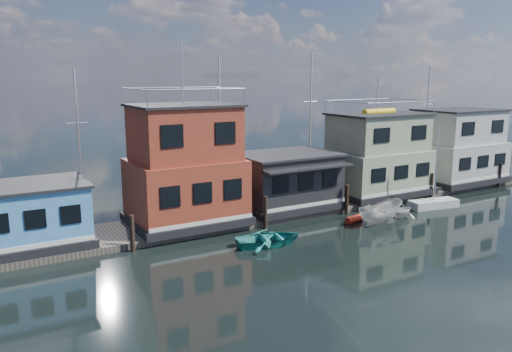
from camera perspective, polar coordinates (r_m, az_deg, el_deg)
ground at (r=29.33m, az=17.47°, el=-9.19°), size 160.00×160.00×0.00m
dock at (r=37.93m, az=4.06°, el=-3.69°), size 48.00×5.00×0.40m
houseboat_blue at (r=31.39m, az=-24.33°, el=-4.11°), size 6.40×4.90×3.66m
houseboat_red at (r=33.15m, az=-8.11°, el=0.95°), size 7.40×5.90×11.86m
houseboat_dark at (r=37.13m, az=3.49°, el=-0.49°), size 7.40×6.10×4.06m
houseboat_green at (r=42.51m, az=13.67°, el=2.27°), size 8.40×5.90×7.03m
houseboat_white at (r=49.89m, az=22.04°, el=3.06°), size 8.40×5.90×6.66m
pilings at (r=35.31m, az=6.18°, el=-3.36°), size 42.28×0.28×2.20m
background_masts at (r=44.50m, az=4.91°, el=5.55°), size 36.40×0.16×12.00m
dinghy_teal at (r=30.29m, az=1.53°, el=-7.13°), size 4.57×3.62×0.85m
red_kayak at (r=36.24m, az=11.95°, el=-4.56°), size 3.37×1.32×0.49m
day_sailer at (r=41.06m, az=19.63°, el=-2.90°), size 4.09×1.94×6.20m
dinghy_white at (r=37.52m, az=16.35°, el=-3.70°), size 2.49×2.25×1.15m
motorboat at (r=35.56m, az=14.02°, el=-4.09°), size 4.05×1.75×1.53m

